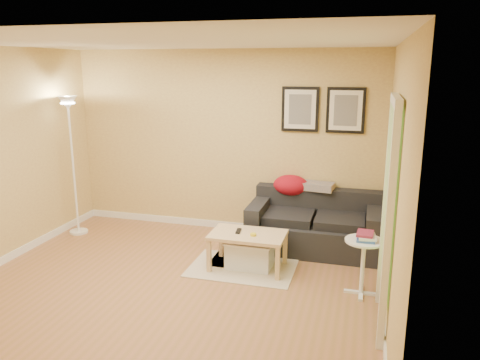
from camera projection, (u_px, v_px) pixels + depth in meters
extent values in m
plane|color=#A26945|center=(171.00, 287.00, 5.18)|extent=(4.50, 4.50, 0.00)
plane|color=white|center=(162.00, 42.00, 4.56)|extent=(4.50, 4.50, 0.00)
plane|color=#D8BF6F|center=(225.00, 142.00, 6.74)|extent=(4.50, 0.00, 4.50)
plane|color=#D8BF6F|center=(38.00, 239.00, 3.00)|extent=(4.50, 0.00, 4.50)
plane|color=#D8BF6F|center=(394.00, 187.00, 4.28)|extent=(0.00, 4.00, 4.00)
cube|color=white|center=(225.00, 225.00, 7.03)|extent=(4.50, 0.02, 0.10)
cube|color=white|center=(2.00, 261.00, 5.75)|extent=(0.02, 4.00, 0.10)
cube|color=white|center=(383.00, 310.00, 4.59)|extent=(0.02, 4.00, 0.10)
cube|color=beige|center=(242.00, 268.00, 5.65)|extent=(1.25, 0.85, 0.01)
cube|color=#668C4C|center=(239.00, 261.00, 5.84)|extent=(0.70, 0.50, 0.01)
cube|color=black|center=(239.00, 231.00, 5.60)|extent=(0.07, 0.16, 0.02)
cylinder|color=yellow|center=(253.00, 235.00, 5.47)|extent=(0.07, 0.07, 0.03)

